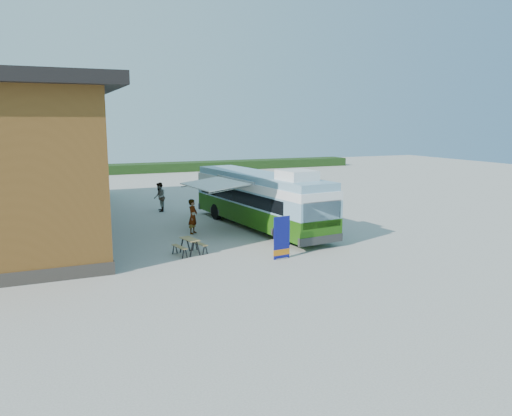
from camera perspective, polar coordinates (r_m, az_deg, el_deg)
name	(u,v)px	position (r m, az deg, el deg)	size (l,w,h in m)	color
ground	(269,256)	(21.55, 1.52, -5.54)	(100.00, 100.00, 0.00)	#BCB7AD
barn	(4,163)	(28.97, -26.84, 4.58)	(9.60, 21.20, 7.50)	brown
hedge	(195,166)	(59.49, -6.95, 4.76)	(40.00, 3.00, 1.00)	#264419
bus	(260,198)	(26.92, 0.47, 1.15)	(3.62, 11.39, 3.44)	#2F6711
awning	(218,184)	(25.98, -4.35, 2.72)	(2.87, 4.17, 0.50)	white
banner	(282,242)	(20.99, 2.95, -3.86)	(0.79, 0.24, 1.83)	navy
picnic_table	(190,243)	(21.95, -7.58, -3.94)	(1.43, 1.33, 0.70)	#AA8C50
person_a	(193,216)	(25.86, -7.22, -0.97)	(0.66, 0.43, 1.80)	#999999
person_b	(160,197)	(32.52, -10.96, 1.23)	(0.92, 0.71, 1.89)	#999999
slurry_tanker	(86,182)	(39.53, -18.81, 2.88)	(2.90, 5.80, 2.21)	#167D2A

